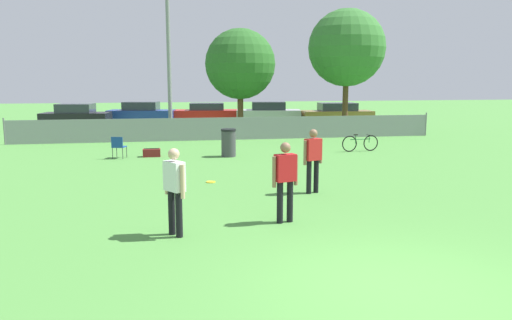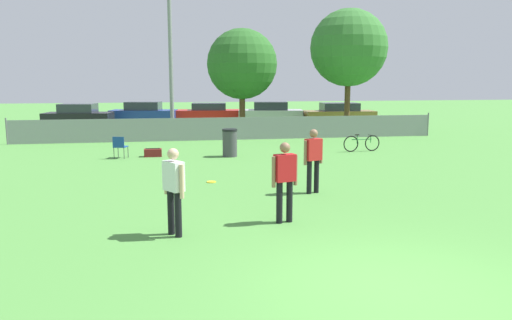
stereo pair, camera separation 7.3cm
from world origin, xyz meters
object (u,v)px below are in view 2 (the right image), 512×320
Objects in this scene: folding_chair_sideline at (120,145)px; bicycle_sideline at (362,143)px; gear_bag_sideline at (153,153)px; parked_car_tan at (339,114)px; tree_far_right at (349,48)px; parked_car_silver at (271,113)px; player_receiver_white at (174,185)px; tree_near_pole at (242,64)px; player_defender_red at (313,156)px; parked_car_blue at (144,113)px; frisbee_disc at (211,182)px; player_thrower_red at (285,176)px; light_pole at (170,34)px; parked_car_red at (209,113)px; parked_car_dark at (78,116)px; trash_bin at (230,143)px.

bicycle_sideline is at bearing -161.72° from folding_chair_sideline.
gear_bag_sideline is 16.87m from parked_car_tan.
tree_far_right reaches higher than parked_car_tan.
parked_car_silver reaches higher than folding_chair_sideline.
tree_far_right is 4.12× the size of player_receiver_white.
tree_near_pole is 8.79m from parked_car_tan.
player_receiver_white reaches higher than parked_car_tan.
player_defender_red reaches higher than parked_car_blue.
parked_car_blue is (0.21, 15.07, 0.21)m from folding_chair_sideline.
tree_near_pole is 3.39× the size of player_receiver_white.
frisbee_disc is at bearing -96.54° from parked_car_silver.
frisbee_disc is 0.06× the size of parked_car_blue.
tree_far_right is 21.15m from player_receiver_white.
player_thrower_red is 2.29m from player_receiver_white.
folding_chair_sideline is (-5.84, -8.13, -3.26)m from tree_near_pole.
bicycle_sideline is at bearing 108.13° from player_receiver_white.
gear_bag_sideline is at bearing 91.71° from player_thrower_red.
light_pole is at bearing -157.19° from tree_near_pole.
parked_car_silver is at bearing 47.77° from light_pole.
light_pole is at bearing 82.55° from gear_bag_sideline.
parked_car_red reaches higher than bicycle_sideline.
parked_car_silver is at bearing 60.68° from player_defender_red.
parked_car_red reaches higher than gear_bag_sideline.
tree_far_right is 16.88m from parked_car_dark.
bicycle_sideline is at bearing 4.23° from trash_bin.
parked_car_tan reaches higher than trash_bin.
parked_car_dark is (-4.86, 13.06, 0.54)m from gear_bag_sideline.
light_pole is 8.07m from gear_bag_sideline.
bicycle_sideline is 0.35× the size of parked_car_tan.
folding_chair_sideline is 0.18× the size of parked_car_silver.
parked_car_silver is at bearing 165.13° from parked_car_tan.
parked_car_silver is (2.77, 5.65, -3.04)m from tree_near_pole.
parked_car_blue reaches higher than parked_car_dark.
trash_bin is 15.58m from parked_car_red.
bicycle_sideline is (7.74, 9.99, -0.63)m from player_receiver_white.
player_defender_red is 0.36× the size of parked_car_red.
parked_car_blue is at bearing -73.40° from folding_chair_sideline.
parked_car_blue is 13.01m from parked_car_tan.
player_thrower_red is 2.02× the size of folding_chair_sideline.
folding_chair_sideline is at bearing 107.82° from player_defender_red.
player_defender_red is at bearing -65.42° from parked_car_blue.
player_thrower_red reaches higher than trash_bin.
parked_car_tan reaches higher than folding_chair_sideline.
player_defender_red reaches higher than parked_car_red.
bicycle_sideline is 12.64m from parked_car_tan.
parked_car_dark is (-15.64, 4.94, -4.00)m from tree_far_right.
parked_car_dark is 0.94× the size of parked_car_silver.
light_pole is at bearing 94.72° from frisbee_disc.
player_thrower_red is 0.36× the size of parked_car_tan.
tree_near_pole is 3.49× the size of bicycle_sideline.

